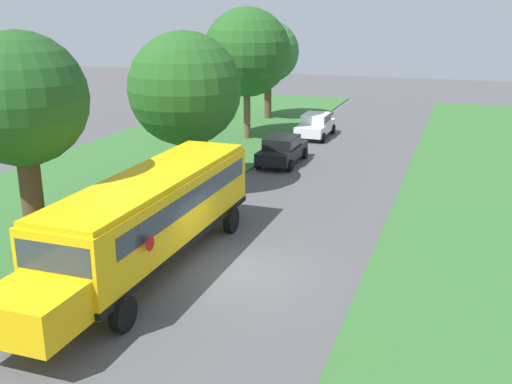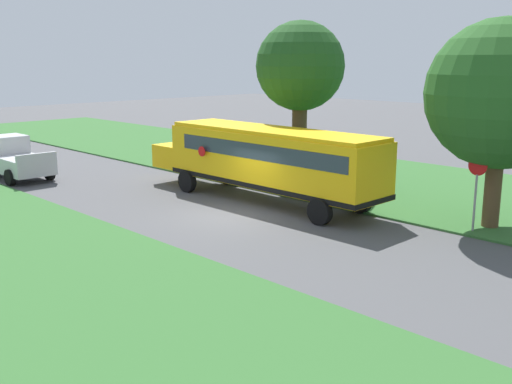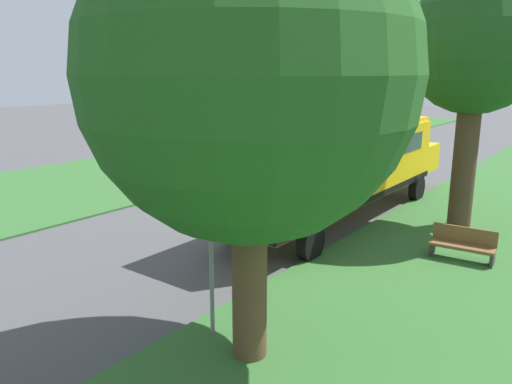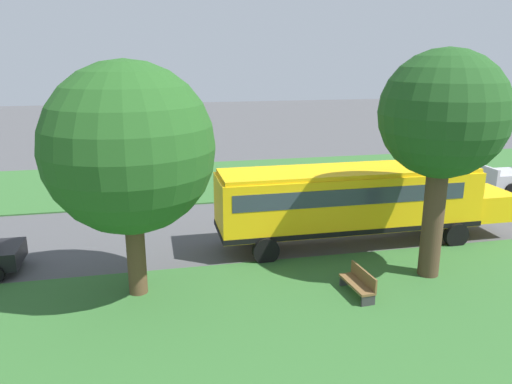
# 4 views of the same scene
# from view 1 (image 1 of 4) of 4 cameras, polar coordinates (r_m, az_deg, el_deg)

# --- Properties ---
(ground_plane) EXTENTS (120.00, 120.00, 0.00)m
(ground_plane) POSITION_cam_1_polar(r_m,az_deg,el_deg) (20.00, -1.78, -7.59)
(ground_plane) COLOR #4C4C4F
(school_bus) EXTENTS (2.85, 12.42, 3.16)m
(school_bus) POSITION_cam_1_polar(r_m,az_deg,el_deg) (19.90, -10.01, -2.01)
(school_bus) COLOR yellow
(school_bus) RESTS_ON ground
(car_black_nearest) EXTENTS (2.02, 4.40, 1.56)m
(car_black_nearest) POSITION_cam_1_polar(r_m,az_deg,el_deg) (33.35, 2.50, 4.17)
(car_black_nearest) COLOR black
(car_black_nearest) RESTS_ON ground
(car_white_middle) EXTENTS (2.02, 4.40, 1.56)m
(car_white_middle) POSITION_cam_1_polar(r_m,az_deg,el_deg) (40.63, 5.69, 6.46)
(car_white_middle) COLOR silver
(car_white_middle) RESTS_ON ground
(oak_tree_beside_bus) EXTENTS (4.17, 4.17, 7.77)m
(oak_tree_beside_bus) POSITION_cam_1_polar(r_m,az_deg,el_deg) (20.03, -21.77, 8.28)
(oak_tree_beside_bus) COLOR #4C3826
(oak_tree_beside_bus) RESTS_ON ground
(oak_tree_roadside_mid) EXTENTS (5.22, 5.22, 7.43)m
(oak_tree_roadside_mid) POSITION_cam_1_polar(r_m,az_deg,el_deg) (27.96, -6.90, 9.79)
(oak_tree_roadside_mid) COLOR brown
(oak_tree_roadside_mid) RESTS_ON ground
(oak_tree_far_end) EXTENTS (5.62, 5.62, 8.45)m
(oak_tree_far_end) POSITION_cam_1_polar(r_m,az_deg,el_deg) (39.14, -0.92, 13.18)
(oak_tree_far_end) COLOR brown
(oak_tree_far_end) RESTS_ON ground
(oak_tree_across_road) EXTENTS (4.68, 4.68, 7.49)m
(oak_tree_across_road) POSITION_cam_1_polar(r_m,az_deg,el_deg) (46.66, 1.12, 13.38)
(oak_tree_across_road) COLOR brown
(oak_tree_across_road) RESTS_ON ground
(stop_sign) EXTENTS (0.08, 0.68, 2.74)m
(stop_sign) POSITION_cam_1_polar(r_m,az_deg,el_deg) (27.94, -4.87, 3.37)
(stop_sign) COLOR gray
(stop_sign) RESTS_ON ground
(park_bench) EXTENTS (1.63, 0.62, 0.92)m
(park_bench) POSITION_cam_1_polar(r_m,az_deg,el_deg) (24.05, -17.24, -2.82)
(park_bench) COLOR brown
(park_bench) RESTS_ON ground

